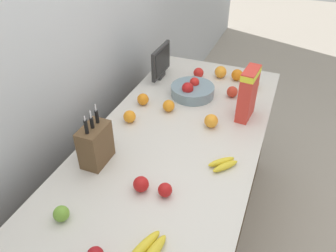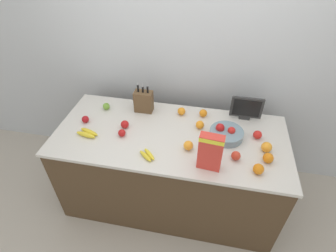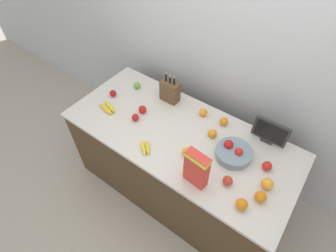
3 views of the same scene
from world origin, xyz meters
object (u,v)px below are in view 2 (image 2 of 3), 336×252
at_px(knife_block, 144,101).
at_px(cereal_box, 210,151).
at_px(fruit_bowl, 226,133).
at_px(orange_front_right, 258,169).
at_px(apple_by_knife_block, 85,119).
at_px(orange_mid_left, 181,111).
at_px(orange_by_cereal, 267,147).
at_px(apple_rightmost, 122,133).
at_px(orange_mid_right, 200,125).
at_px(apple_front, 106,106).
at_px(orange_front_left, 268,158).
at_px(apple_middle, 125,124).
at_px(small_monitor, 246,108).
at_px(banana_bunch_left, 88,133).
at_px(banana_bunch_right, 147,155).
at_px(apple_near_bananas, 236,156).
at_px(apple_rear, 258,135).
at_px(orange_near_bowl, 188,145).
at_px(orange_back_center, 203,113).

distance_m(knife_block, cereal_box, 0.93).
bearing_deg(fruit_bowl, orange_front_right, -55.83).
bearing_deg(apple_by_knife_block, orange_mid_left, 18.87).
height_order(orange_front_right, orange_by_cereal, orange_by_cereal).
distance_m(apple_rightmost, orange_front_right, 1.16).
bearing_deg(orange_by_cereal, orange_mid_right, 161.37).
bearing_deg(apple_front, orange_front_left, -15.79).
xyz_separation_m(apple_middle, apple_rightmost, (0.01, -0.12, -0.00)).
xyz_separation_m(small_monitor, cereal_box, (-0.29, -0.67, 0.04)).
height_order(banana_bunch_left, orange_by_cereal, orange_by_cereal).
height_order(small_monitor, orange_front_left, small_monitor).
distance_m(orange_front_right, orange_by_cereal, 0.27).
relative_size(banana_bunch_right, apple_rightmost, 2.39).
height_order(apple_near_bananas, orange_by_cereal, orange_by_cereal).
height_order(small_monitor, banana_bunch_left, small_monitor).
height_order(apple_rightmost, orange_front_left, orange_front_left).
xyz_separation_m(knife_block, cereal_box, (0.68, -0.62, 0.06)).
bearing_deg(apple_rear, orange_front_left, -77.17).
relative_size(orange_near_bowl, orange_by_cereal, 0.93).
bearing_deg(apple_middle, orange_mid_right, 10.65).
xyz_separation_m(apple_rightmost, apple_front, (-0.28, 0.36, 0.00)).
height_order(fruit_bowl, orange_front_right, fruit_bowl).
bearing_deg(orange_mid_left, orange_front_left, -32.53).
bearing_deg(orange_by_cereal, orange_near_bowl, -170.81).
height_order(orange_near_bowl, orange_by_cereal, orange_by_cereal).
xyz_separation_m(apple_by_knife_block, orange_mid_left, (0.86, 0.29, 0.00)).
distance_m(cereal_box, apple_rightmost, 0.82).
height_order(banana_bunch_left, apple_middle, apple_middle).
height_order(apple_by_knife_block, orange_front_right, orange_front_right).
relative_size(knife_block, apple_rear, 4.21).
bearing_deg(fruit_bowl, orange_by_cereal, -18.87).
xyz_separation_m(small_monitor, apple_rightmost, (-1.06, -0.46, -0.09)).
bearing_deg(orange_front_left, small_monitor, 107.28).
bearing_deg(apple_middle, orange_back_center, 24.36).
bearing_deg(cereal_box, orange_near_bowl, 143.32).
bearing_deg(knife_block, apple_middle, -108.99).
height_order(fruit_bowl, apple_rightmost, fruit_bowl).
height_order(apple_middle, orange_front_left, orange_front_left).
relative_size(apple_middle, orange_front_left, 0.89).
distance_m(knife_block, orange_back_center, 0.59).
distance_m(apple_rightmost, orange_front_left, 1.23).
height_order(cereal_box, orange_front_right, cereal_box).
distance_m(fruit_bowl, apple_rear, 0.27).
bearing_deg(orange_back_center, orange_front_right, -53.04).
xyz_separation_m(apple_rightmost, orange_front_right, (1.14, -0.20, 0.01)).
distance_m(fruit_bowl, orange_front_right, 0.44).
bearing_deg(apple_middle, banana_bunch_right, -47.06).
bearing_deg(apple_rightmost, orange_by_cereal, 2.37).
bearing_deg(apple_by_knife_block, orange_near_bowl, -9.80).
bearing_deg(orange_near_bowl, apple_front, 155.17).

